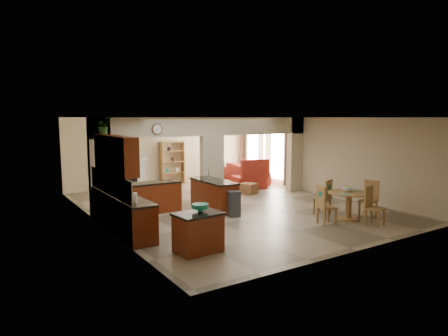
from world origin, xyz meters
TOP-DOWN VIEW (x-y plane):
  - floor at (0.00, 0.00)m, footprint 10.00×10.00m
  - ceiling at (0.00, 0.00)m, footprint 10.00×10.00m
  - wall_back at (0.00, 5.00)m, footprint 8.00×0.00m
  - wall_front at (0.00, -5.00)m, footprint 8.00×0.00m
  - wall_left at (-4.00, 0.00)m, footprint 0.00×10.00m
  - wall_right at (4.00, 0.00)m, footprint 0.00×10.00m
  - partition_left_pier at (-3.70, 1.00)m, footprint 0.60×0.25m
  - partition_center_pier at (0.00, 1.00)m, footprint 0.80×0.25m
  - partition_right_pier at (3.70, 1.00)m, footprint 0.60×0.25m
  - partition_header at (0.00, 1.00)m, footprint 8.00×0.25m
  - kitchen_counter at (-3.26, -0.25)m, footprint 2.52×3.29m
  - upper_cabinets at (-3.82, -0.80)m, footprint 0.35×2.40m
  - peninsula at (-0.60, -0.11)m, footprint 0.70×1.85m
  - wall_clock at (-2.00, 0.85)m, footprint 0.34×0.03m
  - rug at (1.20, 2.10)m, footprint 1.60×1.30m
  - fireplace at (-1.60, 4.83)m, footprint 1.60×0.35m
  - shelving_unit at (0.35, 4.82)m, footprint 1.00×0.32m
  - window_a at (3.97, 2.30)m, footprint 0.02×0.90m
  - window_b at (3.97, 4.00)m, footprint 0.02×0.90m
  - glazed_door at (3.97, 3.15)m, footprint 0.02×0.70m
  - drape_a_left at (3.93, 1.70)m, footprint 0.10×0.28m
  - drape_a_right at (3.93, 2.90)m, footprint 0.10×0.28m
  - drape_b_left at (3.93, 3.40)m, footprint 0.10×0.28m
  - drape_b_right at (3.93, 4.60)m, footprint 0.10×0.28m
  - ceiling_fan at (1.50, 3.00)m, footprint 1.00×1.00m
  - kitchen_island at (-2.87, -3.22)m, footprint 1.02×0.77m
  - teal_bowl at (-2.78, -3.15)m, footprint 0.35×0.35m
  - trash_can at (-0.56, -1.15)m, footprint 0.36×0.32m
  - dining_table at (1.89, -3.14)m, footprint 1.13×1.13m
  - fruit_bowl at (1.91, -3.06)m, footprint 0.30×0.30m
  - sofa at (3.30, 3.63)m, footprint 2.80×1.51m
  - chaise at (2.53, 2.35)m, footprint 1.33×1.16m
  - armchair at (0.68, 2.49)m, footprint 1.03×1.03m
  - ottoman at (1.82, 1.41)m, footprint 0.68×0.68m
  - plant at (-3.82, 0.10)m, footprint 0.50×0.47m
  - chair_north at (1.78, -2.37)m, footprint 0.54×0.54m
  - chair_east at (2.73, -3.17)m, footprint 0.51×0.51m
  - chair_south at (1.96, -3.83)m, footprint 0.50×0.50m
  - chair_west at (0.95, -3.12)m, footprint 0.51×0.51m

SIDE VIEW (x-z plane):
  - floor at x=0.00m, z-range 0.00..0.00m
  - rug at x=1.20m, z-range 0.00..0.01m
  - ottoman at x=1.82m, z-range 0.00..0.39m
  - chaise at x=2.53m, z-range 0.00..0.47m
  - trash_can at x=-0.56m, z-range 0.00..0.67m
  - armchair at x=0.68m, z-range 0.00..0.67m
  - sofa at x=3.30m, z-range 0.00..0.78m
  - kitchen_island at x=-2.87m, z-range 0.00..0.84m
  - peninsula at x=-0.60m, z-range 0.00..0.91m
  - kitchen_counter at x=-3.26m, z-range -0.27..1.20m
  - dining_table at x=1.89m, z-range 0.13..0.89m
  - chair_north at x=1.78m, z-range 0.04..1.07m
  - chair_east at x=2.73m, z-range 0.04..1.07m
  - chair_south at x=1.96m, z-range 0.04..1.07m
  - chair_west at x=0.95m, z-range 0.04..1.07m
  - fireplace at x=-1.60m, z-range 0.01..1.21m
  - fruit_bowl at x=1.91m, z-range 0.77..0.93m
  - shelving_unit at x=0.35m, z-range 0.00..1.80m
  - teal_bowl at x=-2.78m, z-range 0.83..1.00m
  - glazed_door at x=3.97m, z-range 0.00..2.10m
  - partition_center_pier at x=0.00m, z-range 0.00..2.20m
  - drape_a_left at x=3.93m, z-range 0.05..2.35m
  - drape_a_right at x=3.93m, z-range 0.05..2.35m
  - drape_b_left at x=3.93m, z-range 0.05..2.35m
  - drape_b_right at x=3.93m, z-range 0.05..2.35m
  - window_a at x=3.97m, z-range 0.25..2.15m
  - window_b at x=3.97m, z-range 0.25..2.15m
  - partition_left_pier at x=-3.70m, z-range 0.00..2.80m
  - partition_right_pier at x=3.70m, z-range 0.00..2.80m
  - wall_back at x=0.00m, z-range -2.60..5.40m
  - wall_front at x=0.00m, z-range -2.60..5.40m
  - wall_left at x=-4.00m, z-range -3.60..6.40m
  - wall_right at x=4.00m, z-range -3.60..6.40m
  - upper_cabinets at x=-3.82m, z-range 1.47..2.37m
  - wall_clock at x=-2.00m, z-range 2.28..2.62m
  - partition_header at x=0.00m, z-range 2.20..2.80m
  - ceiling_fan at x=1.50m, z-range 2.51..2.61m
  - plant at x=-3.82m, z-range 2.37..2.81m
  - ceiling at x=0.00m, z-range 2.80..2.80m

